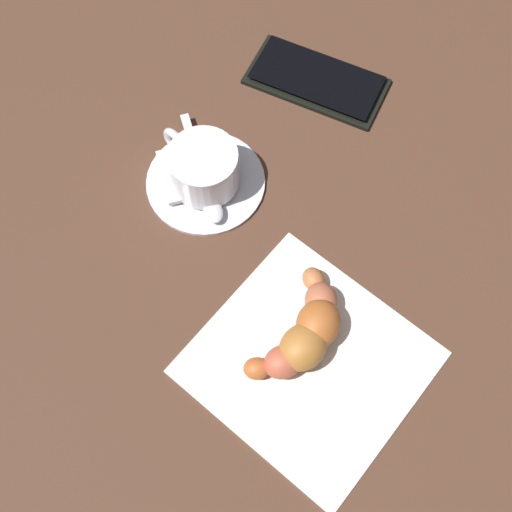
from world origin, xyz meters
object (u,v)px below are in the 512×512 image
Objects in this scene: teaspoon at (205,185)px; napkin at (313,359)px; croissant at (307,333)px; espresso_cup at (203,167)px; saucer at (206,181)px; cell_phone at (316,80)px; sugar_packet at (172,175)px.

teaspoon is 0.69× the size of napkin.
teaspoon is 0.18m from croissant.
napkin is (0.21, -0.02, -0.03)m from espresso_cup.
croissant is (0.19, -0.02, 0.02)m from saucer.
teaspoon is at bearing -75.93° from cell_phone.
sugar_packet is 0.23m from napkin.
saucer is 0.73× the size of cell_phone.
napkin is 1.14× the size of cell_phone.
teaspoon is at bearing 56.32° from sugar_packet.
croissant is (0.19, -0.02, -0.01)m from espresso_cup.
cell_phone reaches higher than napkin.
teaspoon is 1.08× the size of croissant.
saucer is at bearing 67.60° from espresso_cup.
croissant is at bearing 161.29° from napkin.
cell_phone is at bearing 104.07° from teaspoon.
croissant reaches higher than sugar_packet.
napkin is at bearing -37.91° from cell_phone.
espresso_cup is 0.55× the size of cell_phone.
napkin is 0.03m from croissant.
croissant reaches higher than cell_phone.
napkin is (0.23, 0.00, -0.01)m from sugar_packet.
saucer is 1.00× the size of croissant.
teaspoon is 0.79× the size of cell_phone.
espresso_cup is 0.48× the size of napkin.
saucer is 0.01m from teaspoon.
cell_phone is (-0.23, 0.19, -0.01)m from croissant.
croissant is (-0.02, 0.01, 0.02)m from napkin.
espresso_cup is (-0.00, -0.00, 0.03)m from saucer.
saucer is 1.32× the size of espresso_cup.
espresso_cup reaches higher than croissant.
teaspoon is at bearing 174.98° from napkin.
espresso_cup is 0.04m from sugar_packet.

